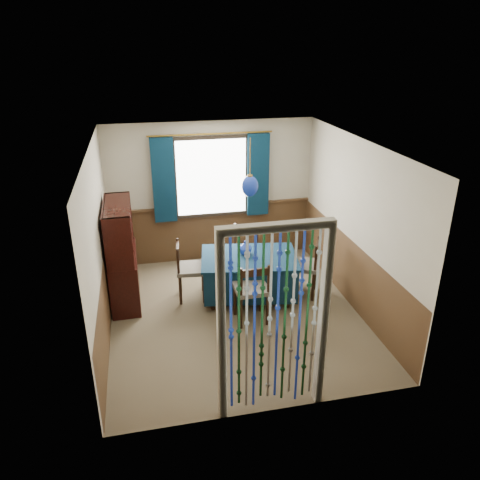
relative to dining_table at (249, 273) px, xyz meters
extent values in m
plane|color=brown|center=(-0.32, -0.45, -0.41)|extent=(4.00, 4.00, 0.00)
plane|color=silver|center=(-0.32, -0.45, 2.09)|extent=(4.00, 4.00, 0.00)
plane|color=#BBB299|center=(-0.32, 1.55, 0.84)|extent=(3.60, 0.00, 3.60)
plane|color=#BBB299|center=(-0.32, -2.45, 0.84)|extent=(3.60, 0.00, 3.60)
plane|color=#BBB299|center=(-2.12, -0.45, 0.84)|extent=(0.00, 4.00, 4.00)
plane|color=#BBB299|center=(1.48, -0.45, 0.84)|extent=(0.00, 4.00, 4.00)
plane|color=#4B321C|center=(-0.32, 1.53, 0.09)|extent=(3.60, 0.00, 3.60)
plane|color=#4B321C|center=(-0.32, -2.44, 0.09)|extent=(3.60, 0.00, 3.60)
plane|color=#4B321C|center=(-2.11, -0.45, 0.09)|extent=(0.00, 4.00, 4.00)
plane|color=#4B321C|center=(1.46, -0.45, 0.09)|extent=(0.00, 4.00, 4.00)
cube|color=black|center=(-0.32, 1.50, 1.14)|extent=(1.32, 0.12, 1.42)
cube|color=#0A2336|center=(0.00, 0.00, -0.02)|extent=(1.52, 1.16, 0.54)
cube|color=#0A2336|center=(0.00, 0.00, 0.27)|extent=(1.59, 1.23, 0.03)
cylinder|color=black|center=(-0.61, -0.25, -0.34)|extent=(0.07, 0.07, 0.14)
cylinder|color=black|center=(0.50, -0.43, -0.34)|extent=(0.07, 0.07, 0.14)
cylinder|color=black|center=(-0.50, 0.43, -0.34)|extent=(0.07, 0.07, 0.14)
cylinder|color=black|center=(0.61, 0.25, -0.34)|extent=(0.07, 0.07, 0.14)
cylinder|color=black|center=(-0.31, -0.83, -0.17)|extent=(0.05, 0.05, 0.48)
cylinder|color=black|center=(0.07, -0.82, -0.17)|extent=(0.05, 0.05, 0.48)
cylinder|color=black|center=(-0.32, -0.47, -0.17)|extent=(0.05, 0.05, 0.48)
cylinder|color=black|center=(0.06, -0.46, -0.17)|extent=(0.05, 0.05, 0.48)
cube|color=#5B5549|center=(-0.12, -0.65, 0.10)|extent=(0.48, 0.46, 0.06)
cube|color=black|center=(-0.12, -0.84, 0.45)|extent=(0.41, 0.05, 0.11)
cylinder|color=black|center=(-0.31, -0.84, 0.30)|extent=(0.04, 0.04, 0.47)
cylinder|color=black|center=(0.07, -0.83, 0.30)|extent=(0.04, 0.04, 0.47)
cylinder|color=black|center=(0.31, 0.72, -0.18)|extent=(0.05, 0.05, 0.46)
cylinder|color=black|center=(-0.04, 0.84, -0.18)|extent=(0.05, 0.05, 0.46)
cylinder|color=black|center=(0.20, 0.39, -0.18)|extent=(0.05, 0.05, 0.46)
cylinder|color=black|center=(-0.16, 0.50, -0.18)|extent=(0.05, 0.05, 0.46)
cube|color=#5B5549|center=(0.08, 0.61, 0.09)|extent=(0.56, 0.55, 0.06)
cube|color=black|center=(0.13, 0.79, 0.42)|extent=(0.38, 0.16, 0.10)
cylinder|color=black|center=(0.31, 0.73, 0.28)|extent=(0.04, 0.04, 0.45)
cylinder|color=black|center=(-0.04, 0.85, 0.28)|extent=(0.04, 0.04, 0.45)
cylinder|color=black|center=(-1.04, 0.38, -0.17)|extent=(0.05, 0.05, 0.47)
cylinder|color=black|center=(-1.07, 0.00, -0.17)|extent=(0.05, 0.05, 0.47)
cylinder|color=black|center=(-0.68, 0.34, -0.17)|extent=(0.05, 0.05, 0.47)
cylinder|color=black|center=(-0.71, -0.03, -0.17)|extent=(0.05, 0.05, 0.47)
cube|color=#5B5549|center=(-0.87, 0.17, 0.10)|extent=(0.48, 0.50, 0.06)
cube|color=black|center=(-1.06, 0.19, 0.44)|extent=(0.08, 0.40, 0.10)
cylinder|color=black|center=(-1.05, 0.38, 0.29)|extent=(0.04, 0.04, 0.46)
cylinder|color=black|center=(-1.08, 0.00, 0.29)|extent=(0.04, 0.04, 0.46)
cylinder|color=black|center=(0.93, -0.33, -0.17)|extent=(0.05, 0.05, 0.47)
cylinder|color=black|center=(1.10, 0.01, -0.17)|extent=(0.05, 0.05, 0.47)
cylinder|color=black|center=(0.62, -0.17, -0.17)|extent=(0.05, 0.05, 0.47)
cylinder|color=black|center=(0.78, 0.17, -0.17)|extent=(0.05, 0.05, 0.47)
cube|color=#5B5549|center=(0.86, -0.08, 0.09)|extent=(0.60, 0.60, 0.06)
cube|color=black|center=(1.03, -0.17, 0.43)|extent=(0.21, 0.37, 0.10)
cylinder|color=black|center=(0.94, -0.33, 0.29)|extent=(0.04, 0.04, 0.46)
cylinder|color=black|center=(1.11, 0.00, 0.29)|extent=(0.04, 0.04, 0.46)
cube|color=black|center=(-1.88, 0.33, -0.02)|extent=(0.43, 1.20, 0.78)
cube|color=black|center=(-1.88, -0.24, 0.77)|extent=(0.36, 0.05, 0.78)
cube|color=black|center=(-1.88, 0.90, 0.77)|extent=(0.36, 0.05, 0.78)
cube|color=black|center=(-1.88, 0.33, 1.14)|extent=(0.38, 1.20, 0.04)
cube|color=black|center=(-2.07, 0.33, 0.77)|extent=(0.04, 1.18, 0.78)
cube|color=black|center=(-1.85, 0.33, 0.65)|extent=(0.33, 1.12, 0.02)
cube|color=black|center=(-1.85, 0.33, 0.91)|extent=(0.33, 1.12, 0.02)
cylinder|color=olive|center=(0.00, 0.00, 1.75)|extent=(0.01, 0.01, 0.69)
ellipsoid|color=#16309A|center=(0.00, 0.00, 1.40)|extent=(0.24, 0.24, 0.30)
cylinder|color=olive|center=(0.00, 0.00, 1.55)|extent=(0.07, 0.07, 0.03)
imported|color=#16309A|center=(-0.04, 0.12, 0.38)|extent=(0.21, 0.21, 0.20)
imported|color=beige|center=(-1.83, 0.03, 0.69)|extent=(0.27, 0.27, 0.05)
imported|color=beige|center=(-1.83, 0.53, 0.46)|extent=(0.18, 0.18, 0.17)
camera|label=1|loc=(-1.52, -6.25, 3.34)|focal=35.00mm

